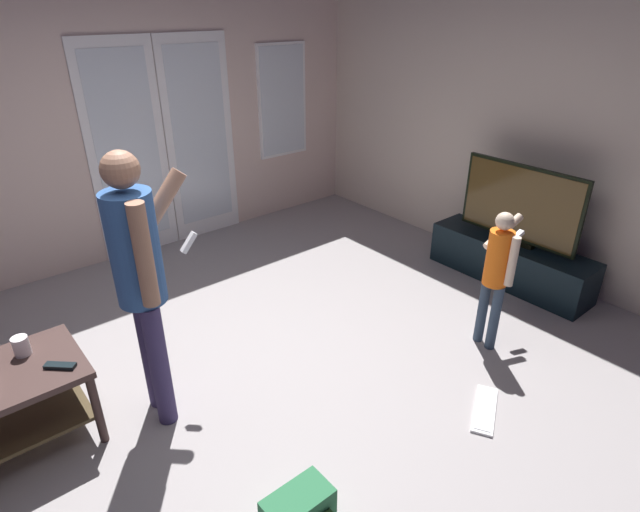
% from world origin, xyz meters
% --- Properties ---
extents(ground_plane, '(6.18, 5.17, 0.02)m').
position_xyz_m(ground_plane, '(0.00, 0.00, -0.01)').
color(ground_plane, gray).
extents(wall_back_with_doors, '(6.18, 0.09, 2.84)m').
position_xyz_m(wall_back_with_doors, '(0.10, 2.55, 1.37)').
color(wall_back_with_doors, beige).
rests_on(wall_back_with_doors, ground_plane).
extents(wall_right_plain, '(0.06, 5.17, 2.81)m').
position_xyz_m(wall_right_plain, '(3.06, 0.00, 1.40)').
color(wall_right_plain, beige).
rests_on(wall_right_plain, ground_plane).
extents(tv_stand, '(0.41, 1.48, 0.39)m').
position_xyz_m(tv_stand, '(2.71, -0.27, 0.20)').
color(tv_stand, black).
rests_on(tv_stand, ground_plane).
extents(flat_screen_tv, '(0.08, 1.10, 0.71)m').
position_xyz_m(flat_screen_tv, '(2.71, -0.27, 0.75)').
color(flat_screen_tv, black).
rests_on(flat_screen_tv, tv_stand).
extents(person_adult, '(0.56, 0.46, 1.68)m').
position_xyz_m(person_adult, '(-0.46, 0.18, 1.01)').
color(person_adult, '#3B315C').
rests_on(person_adult, ground_plane).
extents(person_child, '(0.49, 0.29, 1.07)m').
position_xyz_m(person_child, '(1.71, -0.71, 0.64)').
color(person_child, '#314256').
rests_on(person_child, ground_plane).
extents(loose_keyboard, '(0.45, 0.33, 0.02)m').
position_xyz_m(loose_keyboard, '(1.09, -1.13, 0.01)').
color(loose_keyboard, white).
rests_on(loose_keyboard, ground_plane).
extents(cup_near_edge, '(0.09, 0.09, 0.12)m').
position_xyz_m(cup_near_edge, '(-1.08, 0.56, 0.57)').
color(cup_near_edge, white).
rests_on(cup_near_edge, coffee_table).
extents(tv_remote_black, '(0.16, 0.15, 0.02)m').
position_xyz_m(tv_remote_black, '(-0.95, 0.30, 0.53)').
color(tv_remote_black, black).
rests_on(tv_remote_black, coffee_table).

